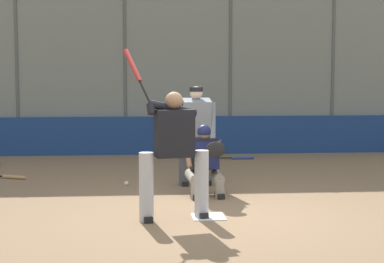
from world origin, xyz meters
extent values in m
plane|color=#846647|center=(0.00, 0.00, 0.00)|extent=(160.00, 160.00, 0.00)
cube|color=white|center=(0.00, 0.00, 0.01)|extent=(0.43, 0.43, 0.01)
cylinder|color=#515651|center=(-3.68, -6.66, 2.23)|extent=(0.08, 0.08, 4.45)
cylinder|color=#515651|center=(-1.23, -6.66, 2.23)|extent=(0.08, 0.08, 4.45)
cylinder|color=#515651|center=(1.23, -6.66, 2.23)|extent=(0.08, 0.08, 4.45)
cylinder|color=#515651|center=(3.68, -6.66, 2.23)|extent=(0.08, 0.08, 4.45)
cube|color=gray|center=(0.00, -6.66, 2.23)|extent=(17.19, 0.01, 4.45)
cube|color=navy|center=(0.00, -6.56, 0.44)|extent=(16.85, 0.18, 0.87)
cube|color=slate|center=(-0.36, -9.23, 0.06)|extent=(12.04, 3.05, 0.12)
cube|color=slate|center=(-0.36, -8.13, 0.22)|extent=(12.04, 0.55, 0.44)
cube|color=#B7BABC|center=(-0.36, -8.13, 0.48)|extent=(12.04, 0.24, 0.08)
cube|color=slate|center=(-0.36, -8.68, 0.38)|extent=(12.04, 0.55, 0.76)
cube|color=#B7BABC|center=(-0.36, -8.68, 0.80)|extent=(12.04, 0.24, 0.08)
cube|color=slate|center=(-0.36, -9.23, 0.54)|extent=(12.04, 0.55, 1.08)
cube|color=#B7BABC|center=(-0.36, -9.23, 1.12)|extent=(12.04, 0.24, 0.08)
cube|color=slate|center=(-0.36, -9.78, 0.70)|extent=(12.04, 0.55, 1.40)
cube|color=#B7BABC|center=(-0.36, -9.78, 1.44)|extent=(12.04, 0.24, 0.08)
cube|color=slate|center=(-0.36, -10.33, 0.86)|extent=(12.04, 0.55, 1.72)
cube|color=#B7BABC|center=(-0.36, -10.33, 1.76)|extent=(12.04, 0.24, 0.08)
cylinder|color=#B7B7BC|center=(0.09, 0.01, 0.45)|extent=(0.19, 0.19, 0.90)
cube|color=black|center=(0.09, 0.01, 0.04)|extent=(0.17, 0.30, 0.08)
cylinder|color=#B7B7BC|center=(0.82, 0.17, 0.45)|extent=(0.19, 0.19, 0.90)
cube|color=black|center=(0.82, 0.17, 0.04)|extent=(0.17, 0.30, 0.08)
cube|color=black|center=(0.46, 0.09, 1.13)|extent=(0.53, 0.38, 0.62)
sphere|color=#936B4C|center=(0.46, 0.09, 1.55)|extent=(0.23, 0.23, 0.23)
cylinder|color=black|center=(0.47, 0.06, 1.45)|extent=(0.63, 0.19, 0.23)
cylinder|color=black|center=(0.75, 0.13, 1.45)|extent=(0.15, 0.18, 0.17)
sphere|color=black|center=(0.76, 0.10, 1.51)|extent=(0.04, 0.04, 0.04)
cylinder|color=black|center=(0.83, 0.04, 1.66)|extent=(0.17, 0.16, 0.31)
cylinder|color=maroon|center=(0.99, -0.11, 2.01)|extent=(0.27, 0.26, 0.44)
cylinder|color=gray|center=(-0.31, -1.26, 0.14)|extent=(0.14, 0.14, 0.29)
cylinder|color=gray|center=(-0.28, -1.45, 0.31)|extent=(0.22, 0.45, 0.22)
cube|color=black|center=(-0.31, -1.26, 0.04)|extent=(0.13, 0.27, 0.08)
cylinder|color=gray|center=(0.07, -1.21, 0.14)|extent=(0.14, 0.14, 0.29)
cylinder|color=gray|center=(0.10, -1.39, 0.31)|extent=(0.22, 0.45, 0.22)
cube|color=black|center=(0.07, -1.21, 0.04)|extent=(0.13, 0.27, 0.08)
cube|color=black|center=(-0.09, -1.46, 0.65)|extent=(0.45, 0.39, 0.52)
cube|color=#191E47|center=(-0.11, -1.32, 0.65)|extent=(0.39, 0.18, 0.43)
sphere|color=#936B4C|center=(-0.09, -1.46, 0.97)|extent=(0.19, 0.19, 0.19)
sphere|color=#191E47|center=(-0.09, -1.46, 1.01)|extent=(0.21, 0.21, 0.21)
cylinder|color=black|center=(-0.27, -1.26, 0.81)|extent=(0.21, 0.51, 0.15)
ellipsoid|color=black|center=(-0.21, -1.02, 0.77)|extent=(0.31, 0.14, 0.24)
cylinder|color=#936B4C|center=(0.16, -1.43, 0.67)|extent=(0.12, 0.30, 0.41)
cylinder|color=#4C4C51|center=(-0.23, -2.44, 0.43)|extent=(0.18, 0.18, 0.86)
cube|color=black|center=(-0.23, -2.44, 0.04)|extent=(0.14, 0.29, 0.08)
cylinder|color=#4C4C51|center=(0.16, -2.40, 0.43)|extent=(0.18, 0.18, 0.86)
cube|color=black|center=(0.16, -2.40, 0.04)|extent=(0.14, 0.29, 0.08)
cube|color=gray|center=(-0.04, -2.36, 1.16)|extent=(0.50, 0.45, 0.65)
sphere|color=beige|center=(-0.04, -2.36, 1.57)|extent=(0.21, 0.21, 0.21)
cylinder|color=black|center=(-0.04, -2.36, 1.63)|extent=(0.22, 0.22, 0.07)
cylinder|color=gray|center=(-0.32, -2.32, 0.96)|extent=(0.13, 0.24, 0.91)
cylinder|color=gray|center=(0.22, -2.27, 0.96)|extent=(0.17, 0.25, 0.91)
cylinder|color=tan|center=(3.15, -3.30, 0.03)|extent=(0.46, 0.25, 0.07)
sphere|color=black|center=(-0.75, -5.54, 0.03)|extent=(0.04, 0.04, 0.04)
cylinder|color=black|center=(-0.93, -5.54, 0.03)|extent=(0.36, 0.04, 0.03)
cylinder|color=#334789|center=(-1.35, -5.53, 0.03)|extent=(0.50, 0.08, 0.07)
sphere|color=white|center=(1.13, -2.47, 0.04)|extent=(0.07, 0.07, 0.07)
camera|label=1|loc=(0.90, 8.31, 1.93)|focal=60.00mm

